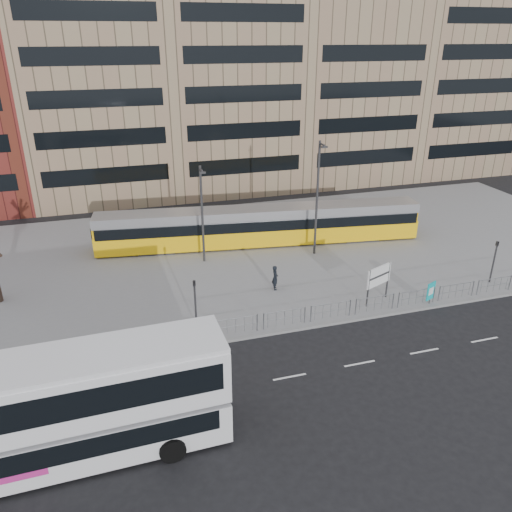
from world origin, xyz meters
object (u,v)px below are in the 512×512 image
object	(u,v)px
traffic_light_east	(495,256)
ad_panel	(431,291)
pedestrian	(275,278)
station_sign	(379,277)
lamp_post_east	(317,195)
traffic_light_west	(195,298)
tram	(260,226)
lamp_post_west	(202,211)
double_decker_bus	(73,405)

from	to	relation	value
traffic_light_east	ad_panel	bearing A→B (deg)	-163.05
pedestrian	traffic_light_east	distance (m)	15.29
station_sign	lamp_post_east	world-z (taller)	lamp_post_east
traffic_light_west	lamp_post_east	bearing A→B (deg)	53.94
station_sign	ad_panel	size ratio (longest dim) A/B	1.66
traffic_light_west	traffic_light_east	size ratio (longest dim) A/B	1.00
tram	lamp_post_east	xyz separation A→B (m)	(3.52, -3.27, 3.29)
pedestrian	ad_panel	bearing A→B (deg)	-110.92
ad_panel	lamp_post_west	world-z (taller)	lamp_post_west
station_sign	ad_panel	bearing A→B (deg)	-43.85
traffic_light_east	tram	bearing A→B (deg)	142.82
station_sign	pedestrian	bearing A→B (deg)	126.17
traffic_light_east	lamp_post_west	xyz separation A→B (m)	(-18.64, 9.21, 2.13)
lamp_post_east	lamp_post_west	bearing A→B (deg)	173.21
tram	traffic_light_west	distance (m)	13.64
station_sign	ad_panel	distance (m)	3.50
double_decker_bus	station_sign	distance (m)	19.97
traffic_light_west	lamp_post_east	distance (m)	13.98
traffic_light_east	double_decker_bus	bearing A→B (deg)	-159.87
ad_panel	tram	bearing A→B (deg)	97.45
ad_panel	traffic_light_east	distance (m)	6.17
pedestrian	tram	bearing A→B (deg)	-2.98
tram	lamp_post_west	xyz separation A→B (m)	(-5.19, -2.23, 2.53)
pedestrian	lamp_post_east	bearing A→B (deg)	-38.58
pedestrian	lamp_post_east	distance (m)	8.00
lamp_post_west	lamp_post_east	size ratio (longest dim) A/B	0.83
tram	pedestrian	size ratio (longest dim) A/B	15.28
double_decker_bus	station_sign	xyz separation A→B (m)	(18.24, 8.09, -0.76)
traffic_light_east	station_sign	bearing A→B (deg)	-175.45
station_sign	pedestrian	world-z (taller)	station_sign
traffic_light_east	lamp_post_east	xyz separation A→B (m)	(-9.93, 8.17, 2.88)
traffic_light_west	lamp_post_east	xyz separation A→B (m)	(11.00, 8.13, 2.88)
tram	lamp_post_west	world-z (taller)	lamp_post_west
ad_panel	lamp_post_west	xyz separation A→B (m)	(-12.73, 10.65, 3.21)
station_sign	traffic_light_east	size ratio (longest dim) A/B	0.82
lamp_post_west	lamp_post_east	distance (m)	8.81
ad_panel	pedestrian	bearing A→B (deg)	129.14
station_sign	pedestrian	distance (m)	6.87
tram	lamp_post_east	size ratio (longest dim) A/B	2.98
ad_panel	lamp_post_west	bearing A→B (deg)	117.20
ad_panel	lamp_post_east	xyz separation A→B (m)	(-4.02, 9.62, 3.96)
double_decker_bus	tram	bearing A→B (deg)	53.48
station_sign	lamp_post_west	bearing A→B (deg)	112.93
double_decker_bus	pedestrian	distance (m)	17.09
ad_panel	lamp_post_west	size ratio (longest dim) A/B	0.20
pedestrian	traffic_light_east	size ratio (longest dim) A/B	0.56
tram	ad_panel	world-z (taller)	tram
station_sign	traffic_light_east	xyz separation A→B (m)	(9.06, 0.21, 0.22)
ad_panel	traffic_light_east	world-z (taller)	traffic_light_east
station_sign	ad_panel	xyz separation A→B (m)	(3.16, -1.23, -0.86)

